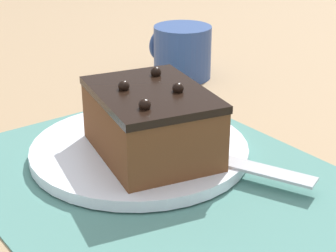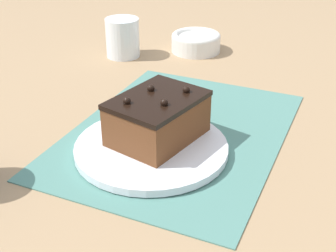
% 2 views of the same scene
% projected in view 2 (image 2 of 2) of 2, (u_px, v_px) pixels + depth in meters
% --- Properties ---
extents(ground_plane, '(3.00, 3.00, 0.00)m').
position_uv_depth(ground_plane, '(178.00, 133.00, 0.80)').
color(ground_plane, '#9E7F5B').
extents(placemat_woven, '(0.46, 0.34, 0.00)m').
position_uv_depth(placemat_woven, '(178.00, 132.00, 0.80)').
color(placemat_woven, slate).
rests_on(placemat_woven, ground_plane).
extents(cake_plate, '(0.24, 0.24, 0.01)m').
position_uv_depth(cake_plate, '(151.00, 148.00, 0.74)').
color(cake_plate, white).
rests_on(cake_plate, placemat_woven).
extents(chocolate_cake, '(0.17, 0.14, 0.08)m').
position_uv_depth(chocolate_cake, '(158.00, 118.00, 0.73)').
color(chocolate_cake, brown).
rests_on(chocolate_cake, cake_plate).
extents(serving_knife, '(0.23, 0.11, 0.01)m').
position_uv_depth(serving_knife, '(146.00, 130.00, 0.76)').
color(serving_knife, '#472D19').
rests_on(serving_knife, cake_plate).
extents(drinking_glass, '(0.08, 0.08, 0.09)m').
position_uv_depth(drinking_glass, '(123.00, 38.00, 1.10)').
color(drinking_glass, white).
rests_on(drinking_glass, ground_plane).
extents(small_bowl, '(0.12, 0.12, 0.05)m').
position_uv_depth(small_bowl, '(196.00, 42.00, 1.14)').
color(small_bowl, white).
rests_on(small_bowl, ground_plane).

